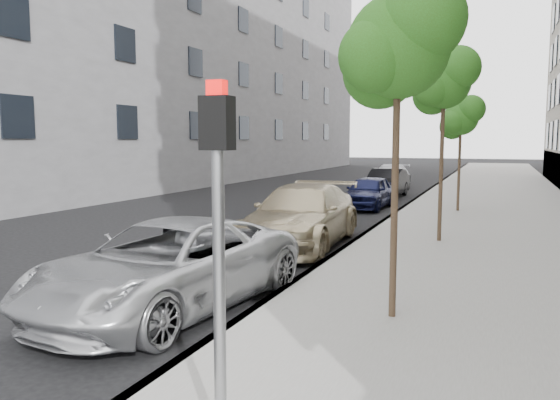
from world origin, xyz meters
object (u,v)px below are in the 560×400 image
Objects in this scene: minivan at (169,265)px; sedan_rear at (391,177)px; tree_near at (400,46)px; signal_pole at (218,223)px; suv at (301,216)px; sedan_black at (386,183)px; tree_mid at (445,82)px; tree_far at (462,118)px; sedan_blue at (368,192)px.

sedan_rear is (-0.86, 23.53, -0.04)m from minivan.
signal_pole is (-0.71, -3.97, -1.95)m from tree_near.
sedan_black is (-0.31, 12.78, -0.10)m from suv.
minivan reaches higher than sedan_black.
sedan_rear is (-3.63, 26.96, -1.36)m from signal_pole.
tree_mid is 4.88m from suv.
tree_near is at bearing -60.32° from suv.
tree_far is at bearing 64.11° from suv.
tree_far is 14.26m from minivan.
minivan is 0.96× the size of suv.
signal_pole reaches higher than sedan_blue.
tree_far is at bearing 90.00° from tree_mid.
tree_near is at bearing 78.12° from signal_pole.
tree_far is at bearing 90.00° from tree_near.
suv is 1.16× the size of sedan_rear.
minivan is (-3.47, -7.04, -3.42)m from tree_mid.
sedan_black is (-3.64, 5.05, -2.81)m from tree_far.
tree_near reaches higher than sedan_blue.
signal_pole is at bearing -44.06° from minivan.
tree_far is 4.50m from sedan_blue.
tree_mid reaches higher than signal_pole.
signal_pole is 4.59m from minivan.
sedan_rear is at bearing 99.17° from minivan.
suv is 1.40× the size of sedan_blue.
sedan_blue is (-3.45, 13.50, -3.33)m from tree_near.
tree_mid is 1.60× the size of signal_pole.
suv reaches higher than sedan_blue.
tree_near is 4.48m from signal_pole.
signal_pole reaches higher than sedan_rear.
signal_pole reaches higher than sedan_black.
tree_mid is 8.55m from sedan_blue.
sedan_blue is at bearing 104.35° from tree_near.
tree_near is 0.92× the size of minivan.
sedan_blue is at bearing -84.86° from sedan_black.
sedan_black is at bearing 94.63° from sedan_blue.
sedan_black is 0.89× the size of sedan_rear.
minivan is 1.34× the size of sedan_blue.
sedan_blue is at bearing 171.75° from tree_far.
tree_far is at bearing -51.42° from sedan_black.
minivan is 1.11× the size of sedan_rear.
tree_near reaches higher than minivan.
tree_near is 1.14× the size of tree_far.
suv is at bearing -88.80° from sedan_rear.
sedan_rear reaches higher than sedan_blue.
sedan_rear is (-0.70, 4.94, -0.01)m from sedan_black.
sedan_blue is (-2.74, 17.47, -1.38)m from signal_pole.
tree_mid is (-0.00, 6.50, 0.15)m from tree_near.
tree_mid is 12.59m from sedan_black.
signal_pole is 9.67m from suv.
suv reaches higher than sedan_rear.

